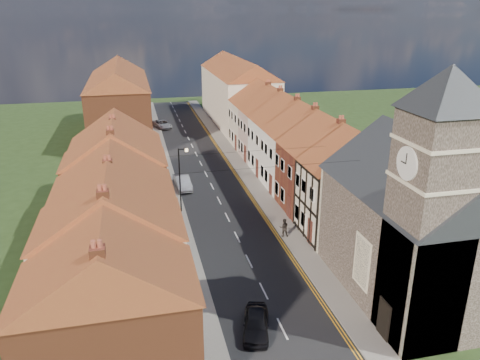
# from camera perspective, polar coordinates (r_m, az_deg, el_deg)

# --- Properties ---
(ground) EXTENTS (160.00, 160.00, 0.00)m
(ground) POSITION_cam_1_polar(r_m,az_deg,el_deg) (27.26, 6.56, -20.10)
(ground) COLOR #2B441D
(ground) RESTS_ON ground
(road) EXTENTS (7.00, 90.00, 0.02)m
(road) POSITION_cam_1_polar(r_m,az_deg,el_deg) (53.03, -4.16, 0.72)
(road) COLOR black
(road) RESTS_ON ground
(pavement_left) EXTENTS (1.80, 90.00, 0.12)m
(pavement_left) POSITION_cam_1_polar(r_m,az_deg,el_deg) (52.57, -8.90, 0.41)
(pavement_left) COLOR gray
(pavement_left) RESTS_ON ground
(pavement_right) EXTENTS (1.80, 90.00, 0.12)m
(pavement_right) POSITION_cam_1_polar(r_m,az_deg,el_deg) (53.81, 0.47, 1.12)
(pavement_right) COLOR gray
(pavement_right) RESTS_ON ground
(church) EXTENTS (11.25, 14.25, 15.20)m
(church) POSITION_cam_1_polar(r_m,az_deg,el_deg) (30.67, 21.65, -3.76)
(church) COLOR #2E2720
(church) RESTS_ON ground
(cottage_r_tudor) EXTENTS (8.30, 5.20, 9.00)m
(cottage_r_tudor) POSITION_cam_1_polar(r_m,az_deg,el_deg) (38.57, 13.62, -0.31)
(cottage_r_tudor) COLOR beige
(cottage_r_tudor) RESTS_ON ground
(cottage_r_white_near) EXTENTS (8.30, 6.00, 9.00)m
(cottage_r_white_near) POSITION_cam_1_polar(r_m,az_deg,el_deg) (43.19, 10.55, 2.13)
(cottage_r_white_near) COLOR brown
(cottage_r_white_near) RESTS_ON ground
(cottage_r_cream_mid) EXTENTS (8.30, 5.20, 9.00)m
(cottage_r_cream_mid) POSITION_cam_1_polar(r_m,az_deg,el_deg) (47.96, 8.03, 4.08)
(cottage_r_cream_mid) COLOR white
(cottage_r_cream_mid) RESTS_ON ground
(cottage_r_pink) EXTENTS (8.30, 6.00, 9.00)m
(cottage_r_pink) POSITION_cam_1_polar(r_m,az_deg,el_deg) (52.86, 5.96, 5.66)
(cottage_r_pink) COLOR white
(cottage_r_pink) RESTS_ON ground
(cottage_r_white_far) EXTENTS (8.30, 5.20, 9.00)m
(cottage_r_white_far) POSITION_cam_1_polar(r_m,az_deg,el_deg) (57.84, 4.24, 6.97)
(cottage_r_white_far) COLOR beige
(cottage_r_white_far) RESTS_ON ground
(cottage_r_cream_far) EXTENTS (8.30, 6.00, 9.00)m
(cottage_r_cream_far) POSITION_cam_1_polar(r_m,az_deg,el_deg) (62.89, 2.78, 8.06)
(cottage_r_cream_far) COLOR beige
(cottage_r_cream_far) RESTS_ON ground
(cottage_l_brick_near) EXTENTS (8.30, 5.70, 8.80)m
(cottage_l_brick_near) POSITION_cam_1_polar(r_m,az_deg,el_deg) (23.37, -15.63, -15.04)
(cottage_l_brick_near) COLOR brown
(cottage_l_brick_near) RESTS_ON ground
(cottage_l_cream) EXTENTS (8.30, 6.30, 9.10)m
(cottage_l_cream) POSITION_cam_1_polar(r_m,az_deg,el_deg) (28.27, -15.31, -8.11)
(cottage_l_cream) COLOR beige
(cottage_l_cream) RESTS_ON ground
(cottage_l_white) EXTENTS (8.30, 6.90, 8.80)m
(cottage_l_white) POSITION_cam_1_polar(r_m,az_deg,el_deg) (34.12, -15.03, -3.35)
(cottage_l_white) COLOR white
(cottage_l_white) RESTS_ON ground
(cottage_l_brick_mid) EXTENTS (8.30, 5.70, 9.10)m
(cottage_l_brick_mid) POSITION_cam_1_polar(r_m,az_deg,el_deg) (39.76, -14.88, 0.28)
(cottage_l_brick_mid) COLOR brown
(cottage_l_brick_mid) RESTS_ON ground
(cottage_l_pink) EXTENTS (8.30, 6.30, 8.80)m
(cottage_l_pink) POSITION_cam_1_polar(r_m,az_deg,el_deg) (45.32, -14.74, 2.51)
(cottage_l_pink) COLOR beige
(cottage_l_pink) RESTS_ON ground
(block_right_far) EXTENTS (8.30, 24.20, 10.50)m
(block_right_far) POSITION_cam_1_polar(r_m,az_deg,el_deg) (77.33, -0.32, 10.96)
(block_right_far) COLOR beige
(block_right_far) RESTS_ON ground
(block_left_far) EXTENTS (8.30, 24.20, 10.50)m
(block_left_far) POSITION_cam_1_polar(r_m,az_deg,el_deg) (70.58, -14.49, 9.46)
(block_left_far) COLOR brown
(block_left_far) RESTS_ON ground
(lamppost) EXTENTS (0.88, 0.15, 6.00)m
(lamppost) POSITION_cam_1_polar(r_m,az_deg,el_deg) (42.05, -7.25, 0.47)
(lamppost) COLOR black
(lamppost) RESTS_ON pavement_left
(car_near) EXTENTS (2.39, 3.88, 1.23)m
(car_near) POSITION_cam_1_polar(r_m,az_deg,el_deg) (28.02, 1.98, -17.07)
(car_near) COLOR black
(car_near) RESTS_ON ground
(car_mid) EXTENTS (1.73, 4.20, 1.35)m
(car_mid) POSITION_cam_1_polar(r_m,az_deg,el_deg) (48.84, -7.03, -0.27)
(car_mid) COLOR gray
(car_mid) RESTS_ON ground
(car_distant) EXTENTS (3.15, 4.94, 1.27)m
(car_distant) POSITION_cam_1_polar(r_m,az_deg,el_deg) (74.71, -9.46, 6.73)
(car_distant) COLOR #A8ABB0
(car_distant) RESTS_ON ground
(pedestrian_left) EXTENTS (0.64, 0.50, 1.56)m
(pedestrian_left) POSITION_cam_1_polar(r_m,az_deg,el_deg) (26.82, -5.33, -18.35)
(pedestrian_left) COLOR black
(pedestrian_left) RESTS_ON pavement_left
(pedestrian_right) EXTENTS (0.85, 0.72, 1.55)m
(pedestrian_right) POSITION_cam_1_polar(r_m,az_deg,el_deg) (38.28, 5.38, -5.79)
(pedestrian_right) COLOR black
(pedestrian_right) RESTS_ON pavement_right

